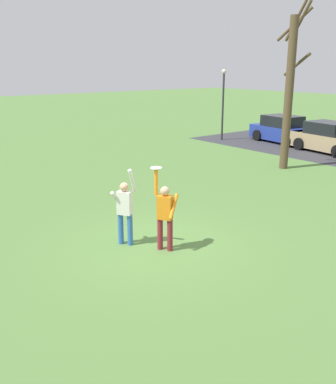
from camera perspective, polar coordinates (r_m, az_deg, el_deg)
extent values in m
plane|color=#567F3D|center=(11.20, -1.39, -7.00)|extent=(120.00, 120.00, 0.00)
cylinder|color=maroon|center=(10.73, 0.26, -5.72)|extent=(0.14, 0.14, 0.82)
cylinder|color=maroon|center=(10.81, -1.05, -5.55)|extent=(0.14, 0.14, 0.82)
cube|color=orange|center=(10.52, -0.41, -2.04)|extent=(0.42, 0.38, 0.60)
sphere|color=tan|center=(10.40, -0.41, 0.13)|extent=(0.23, 0.23, 0.23)
cylinder|color=orange|center=(10.44, 0.76, -1.93)|extent=(0.30, 0.44, 0.59)
cylinder|color=orange|center=(10.41, -1.58, 1.38)|extent=(0.09, 0.09, 0.66)
cylinder|color=#3366B7|center=(11.20, -6.26, -4.83)|extent=(0.14, 0.14, 0.82)
cylinder|color=#3366B7|center=(11.10, -5.05, -5.00)|extent=(0.14, 0.14, 0.82)
cube|color=silver|center=(10.91, -5.76, -1.44)|extent=(0.42, 0.38, 0.60)
sphere|color=tan|center=(10.80, -5.82, 0.66)|extent=(0.23, 0.23, 0.23)
cylinder|color=silver|center=(10.99, -6.83, -1.09)|extent=(0.30, 0.44, 0.59)
cylinder|color=silver|center=(10.66, -4.75, 1.50)|extent=(0.24, 0.32, 0.65)
cylinder|color=white|center=(10.33, -1.60, 3.21)|extent=(0.27, 0.27, 0.02)
cube|color=#233893|center=(27.03, 15.01, 7.52)|extent=(4.30, 2.32, 0.80)
cube|color=black|center=(27.04, 14.90, 9.07)|extent=(2.30, 1.90, 0.64)
cylinder|color=black|center=(26.87, 18.29, 6.73)|extent=(0.68, 0.30, 0.66)
cylinder|color=black|center=(25.54, 15.55, 6.49)|extent=(0.68, 0.30, 0.66)
cylinder|color=black|center=(28.58, 14.47, 7.57)|extent=(0.68, 0.30, 0.66)
cylinder|color=black|center=(27.34, 11.73, 7.36)|extent=(0.68, 0.30, 0.66)
cube|color=tan|center=(24.65, 20.60, 6.23)|extent=(4.30, 2.32, 0.80)
cube|color=black|center=(24.64, 20.50, 7.93)|extent=(2.30, 1.90, 0.64)
cylinder|color=black|center=(26.17, 19.68, 6.36)|extent=(0.68, 0.30, 0.66)
cylinder|color=black|center=(24.82, 16.95, 6.11)|extent=(0.68, 0.30, 0.66)
cylinder|color=brown|center=(19.72, 15.69, 12.24)|extent=(0.36, 0.36, 6.46)
cylinder|color=brown|center=(20.19, 16.71, 15.87)|extent=(1.20, 0.34, 1.00)
cylinder|color=brown|center=(20.09, 17.26, 21.01)|extent=(0.97, 0.20, 1.44)
cylinder|color=brown|center=(20.43, 16.41, 20.52)|extent=(1.25, 0.93, 1.41)
cylinder|color=brown|center=(20.26, 16.97, 21.54)|extent=(1.11, 0.44, 2.12)
cylinder|color=#2D2D33|center=(27.07, 7.26, 11.05)|extent=(0.12, 0.12, 4.00)
sphere|color=silver|center=(26.96, 7.43, 15.54)|extent=(0.28, 0.28, 0.28)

